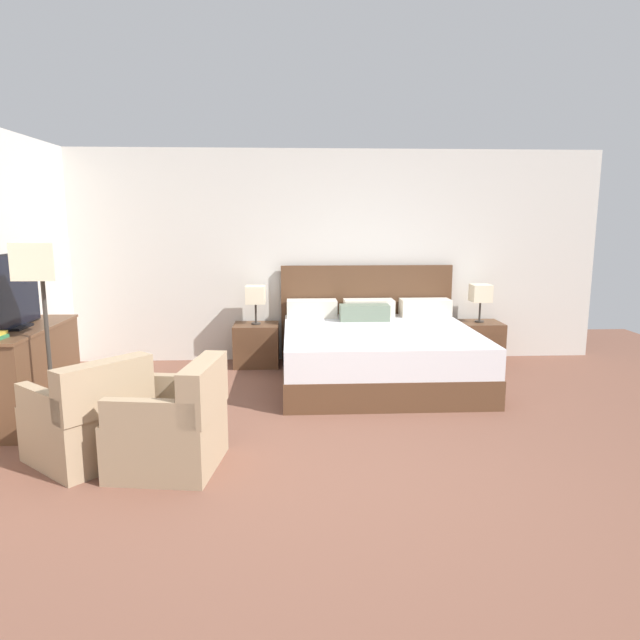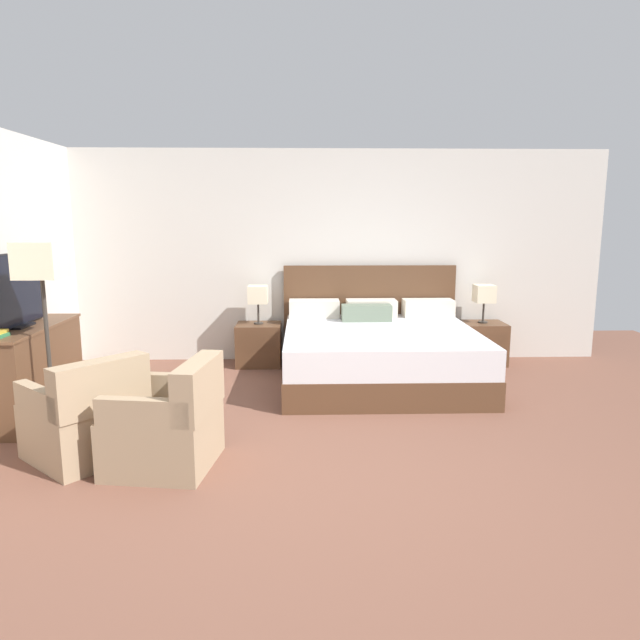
{
  "view_description": "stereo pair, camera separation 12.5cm",
  "coord_description": "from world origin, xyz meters",
  "views": [
    {
      "loc": [
        -0.27,
        -3.55,
        1.71
      ],
      "look_at": [
        0.01,
        1.81,
        0.75
      ],
      "focal_mm": 32.0,
      "sensor_mm": 36.0,
      "label": 1
    },
    {
      "loc": [
        -0.14,
        -3.55,
        1.71
      ],
      "look_at": [
        0.01,
        1.81,
        0.75
      ],
      "focal_mm": 32.0,
      "sensor_mm": 36.0,
      "label": 2
    }
  ],
  "objects": [
    {
      "name": "ground_plane",
      "position": [
        0.0,
        0.0,
        0.0
      ],
      "size": [
        9.9,
        9.9,
        0.0
      ],
      "primitive_type": "plane",
      "color": "brown"
    },
    {
      "name": "table_lamp_right",
      "position": [
        1.97,
        3.02,
        0.83
      ],
      "size": [
        0.22,
        0.22,
        0.45
      ],
      "color": "#332D28",
      "rests_on": "nightstand_right"
    },
    {
      "name": "armchair_companion",
      "position": [
        -1.09,
        0.24,
        0.28
      ],
      "size": [
        0.78,
        0.77,
        0.76
      ],
      "color": "#9E8466",
      "rests_on": "ground"
    },
    {
      "name": "floor_lamp",
      "position": [
        -2.13,
        0.82,
        1.29
      ],
      "size": [
        0.32,
        0.32,
        1.54
      ],
      "color": "#332D28",
      "rests_on": "ground"
    },
    {
      "name": "dresser",
      "position": [
        -2.57,
        1.31,
        0.41
      ],
      "size": [
        0.52,
        1.31,
        0.8
      ],
      "color": "brown",
      "rests_on": "ground"
    },
    {
      "name": "nightstand_left",
      "position": [
        -0.68,
        3.01,
        0.25
      ],
      "size": [
        0.52,
        0.45,
        0.49
      ],
      "color": "brown",
      "rests_on": "ground"
    },
    {
      "name": "armchair_by_window",
      "position": [
        -1.71,
        0.39,
        0.28
      ],
      "size": [
        0.97,
        0.97,
        0.76
      ],
      "color": "#9E8466",
      "rests_on": "ground"
    },
    {
      "name": "table_lamp_left",
      "position": [
        -0.68,
        3.02,
        0.83
      ],
      "size": [
        0.22,
        0.22,
        0.45
      ],
      "color": "#332D28",
      "rests_on": "nightstand_left"
    },
    {
      "name": "bed",
      "position": [
        0.65,
        2.31,
        0.32
      ],
      "size": [
        2.06,
        2.01,
        1.15
      ],
      "color": "brown",
      "rests_on": "ground"
    },
    {
      "name": "nightstand_right",
      "position": [
        1.97,
        3.01,
        0.25
      ],
      "size": [
        0.52,
        0.45,
        0.49
      ],
      "color": "brown",
      "rests_on": "ground"
    },
    {
      "name": "tv",
      "position": [
        -2.57,
        1.27,
        1.1
      ],
      "size": [
        0.18,
        0.88,
        0.63
      ],
      "color": "black",
      "rests_on": "dresser"
    },
    {
      "name": "wall_back",
      "position": [
        0.0,
        3.33,
        1.26
      ],
      "size": [
        6.92,
        0.06,
        2.51
      ],
      "primitive_type": "cube",
      "color": "beige",
      "rests_on": "ground"
    }
  ]
}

